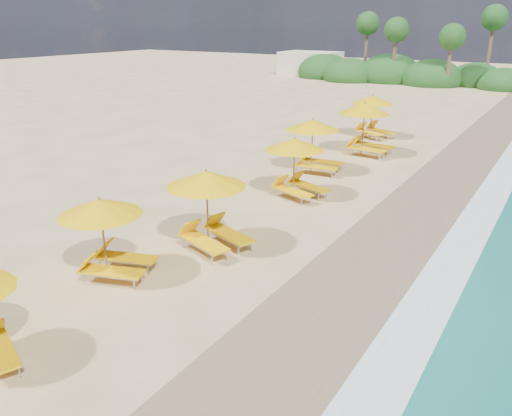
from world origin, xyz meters
TOP-DOWN VIEW (x-y plane):
  - ground at (0.00, 0.00)m, footprint 160.00×160.00m
  - wet_sand at (4.00, 0.00)m, footprint 4.00×160.00m
  - surf_foam at (6.70, 0.00)m, footprint 4.00×160.00m
  - station_3 at (-2.22, -3.83)m, footprint 2.89×2.83m
  - station_4 at (-1.02, -0.91)m, footprint 3.12×3.04m
  - station_5 at (-1.08, 4.75)m, footprint 3.00×2.93m
  - station_6 at (-1.99, 8.29)m, footprint 2.87×2.71m
  - station_7 at (-1.19, 12.61)m, footprint 3.03×2.84m
  - station_8 at (-2.30, 16.69)m, footprint 3.26×3.24m
  - treeline at (-9.94, 45.51)m, footprint 25.80×8.80m
  - beach_building at (-22.00, 48.00)m, footprint 7.00×5.00m

SIDE VIEW (x-z plane):
  - ground at x=0.00m, z-range 0.00..0.00m
  - wet_sand at x=4.00m, z-range 0.00..0.01m
  - surf_foam at x=6.70m, z-range 0.02..0.03m
  - treeline at x=-9.94m, z-range -3.87..5.86m
  - station_3 at x=-2.22m, z-range 0.14..2.39m
  - station_5 at x=-1.08m, z-range 0.14..2.51m
  - station_4 at x=-1.02m, z-range 0.15..2.61m
  - station_6 at x=-1.99m, z-range 0.15..2.62m
  - station_8 at x=-2.30m, z-range 0.15..2.64m
  - beach_building at x=-22.00m, z-range 0.00..2.80m
  - station_7 at x=-1.19m, z-range 0.16..2.85m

